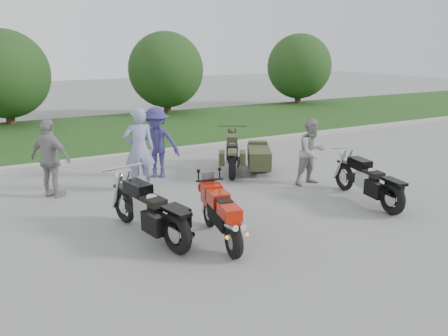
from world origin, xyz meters
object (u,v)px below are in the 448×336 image
person_grey (312,152)px  cruiser_right (370,183)px  cruiser_sidecar (248,156)px  cruiser_left (151,213)px  person_back (51,158)px  person_denim (157,143)px  person_stripe (139,149)px  sportbike_red (221,214)px

person_grey → cruiser_right: bearing=-82.7°
cruiser_right → cruiser_sidecar: bearing=115.9°
cruiser_left → cruiser_right: size_ratio=1.05×
person_grey → person_back: (-5.70, 2.03, 0.08)m
person_grey → person_denim: (-3.09, 2.39, 0.09)m
person_stripe → person_grey: 4.13m
cruiser_sidecar → person_denim: 2.46m
sportbike_red → cruiser_sidecar: (2.72, 3.58, -0.10)m
person_stripe → person_back: bearing=-4.6°
cruiser_right → person_stripe: bearing=150.6°
cruiser_right → person_back: (-5.95, 3.68, 0.43)m
sportbike_red → cruiser_left: bearing=153.7°
person_stripe → cruiser_sidecar: bearing=-167.9°
sportbike_red → person_grey: person_grey is taller
cruiser_right → cruiser_left: bearing=-177.0°
cruiser_left → person_back: size_ratio=1.36×
cruiser_sidecar → person_grey: (0.78, -1.70, 0.38)m
person_denim → person_back: size_ratio=1.02×
cruiser_left → sportbike_red: bearing=-48.2°
cruiser_right → person_denim: size_ratio=1.27×
person_denim → person_stripe: bearing=-97.6°
person_back → person_denim: bearing=-122.1°
cruiser_sidecar → person_denim: bearing=-167.6°
cruiser_left → cruiser_sidecar: (3.72, 2.87, -0.05)m
person_stripe → person_back: person_stripe is taller
cruiser_left → person_back: bearing=98.1°
cruiser_left → person_grey: bearing=2.0°
cruiser_right → person_grey: person_grey is taller
person_grey → person_stripe: bearing=156.4°
cruiser_right → person_back: person_back is taller
sportbike_red → person_grey: 3.98m
sportbike_red → person_grey: bearing=37.7°
cruiser_right → person_grey: 1.72m
person_stripe → person_back: (-1.88, 0.47, -0.09)m
person_denim → sportbike_red: bearing=-61.7°
cruiser_right → person_grey: bearing=107.6°
person_grey → person_denim: person_denim is taller
person_grey → person_denim: bearing=140.9°
cruiser_sidecar → sportbike_red: bearing=-98.2°
cruiser_sidecar → person_back: (-4.92, 0.33, 0.46)m
person_grey → person_back: person_back is taller
sportbike_red → person_back: (-2.21, 3.91, 0.36)m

